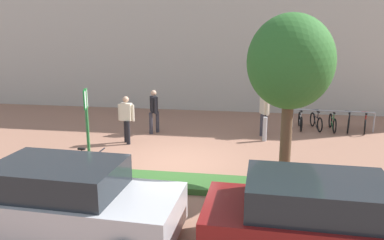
{
  "coord_description": "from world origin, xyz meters",
  "views": [
    {
      "loc": [
        2.23,
        -10.91,
        4.01
      ],
      "look_at": [
        0.24,
        1.32,
        1.05
      ],
      "focal_mm": 35.56,
      "sensor_mm": 36.0,
      "label": 1
    }
  ],
  "objects": [
    {
      "name": "parking_sign_post",
      "position": [
        -2.07,
        -1.73,
        1.65
      ],
      "size": [
        0.1,
        0.36,
        2.52
      ],
      "color": "#2D7238",
      "rests_on": "ground"
    },
    {
      "name": "tree_sidewalk",
      "position": [
        3.08,
        -1.58,
        3.23
      ],
      "size": [
        2.07,
        2.07,
        4.41
      ],
      "color": "brown",
      "rests_on": "ground"
    },
    {
      "name": "person_shirt_white",
      "position": [
        -2.2,
        1.74,
        0.98
      ],
      "size": [
        0.61,
        0.38,
        1.72
      ],
      "color": "black",
      "rests_on": "ground"
    },
    {
      "name": "building_facade",
      "position": [
        0.0,
        8.43,
        5.0
      ],
      "size": [
        28.0,
        1.2,
        10.0
      ],
      "primitive_type": "cube",
      "color": "#B2ADA3",
      "rests_on": "ground"
    },
    {
      "name": "car_maroon_wagon",
      "position": [
        3.53,
        -4.62,
        0.76
      ],
      "size": [
        4.35,
        2.12,
        1.54
      ],
      "color": "maroon",
      "rests_on": "ground"
    },
    {
      "name": "bike_at_sign",
      "position": [
        -2.16,
        -1.6,
        0.35
      ],
      "size": [
        1.68,
        0.42,
        0.86
      ],
      "color": "black",
      "rests_on": "ground"
    },
    {
      "name": "planter_strip",
      "position": [
        -0.32,
        -1.73,
        0.08
      ],
      "size": [
        7.0,
        1.1,
        0.16
      ],
      "primitive_type": "cube",
      "color": "#336028",
      "rests_on": "ground"
    },
    {
      "name": "bollard_steel",
      "position": [
        2.71,
        2.82,
        0.45
      ],
      "size": [
        0.16,
        0.16,
        0.9
      ],
      "primitive_type": "cylinder",
      "color": "#ADADB2",
      "rests_on": "ground"
    },
    {
      "name": "ground_plane",
      "position": [
        0.0,
        0.0,
        0.0
      ],
      "size": [
        60.0,
        60.0,
        0.0
      ],
      "primitive_type": "plane",
      "color": "#936651"
    },
    {
      "name": "bike_rack_cluster",
      "position": [
        5.47,
        4.84,
        0.35
      ],
      "size": [
        3.21,
        1.66,
        0.83
      ],
      "color": "#99999E",
      "rests_on": "ground"
    },
    {
      "name": "person_shirt_blue",
      "position": [
        2.69,
        3.63,
        0.98
      ],
      "size": [
        0.38,
        0.56,
        1.72
      ],
      "color": "#2D2D38",
      "rests_on": "ground"
    },
    {
      "name": "car_silver_sedan",
      "position": [
        -1.26,
        -4.59,
        0.76
      ],
      "size": [
        4.37,
        2.17,
        1.54
      ],
      "color": "#B7B7BC",
      "rests_on": "ground"
    },
    {
      "name": "person_suited_dark",
      "position": [
        -1.59,
        3.26,
        0.98
      ],
      "size": [
        0.39,
        0.56,
        1.72
      ],
      "color": "#2D2D38",
      "rests_on": "ground"
    }
  ]
}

